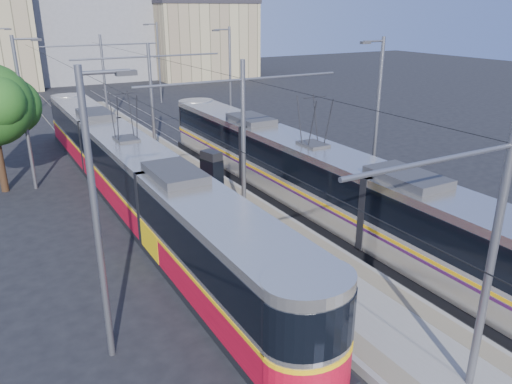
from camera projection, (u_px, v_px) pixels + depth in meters
ground at (363, 314)px, 16.00m from camera, size 160.00×160.00×0.00m
platform at (173, 170)px, 29.81m from camera, size 4.00×50.00×0.30m
tactile_strip_left at (149, 171)px, 29.08m from camera, size 0.70×50.00×0.01m
tactile_strip_right at (195, 164)px, 30.43m from camera, size 0.70×50.00×0.01m
rails at (173, 172)px, 29.85m from camera, size 8.71×70.00×0.03m
tram_left at (129, 171)px, 24.47m from camera, size 2.43×32.11×5.50m
tram_right at (312, 175)px, 23.49m from camera, size 2.43×29.28×5.50m
catenary at (187, 104)px, 25.98m from camera, size 9.20×70.00×7.00m
street_lamps at (146, 93)px, 31.68m from camera, size 15.18×38.22×8.00m
shelter at (212, 173)px, 24.73m from camera, size 0.88×1.19×2.36m
building_centre at (89, 27)px, 68.58m from camera, size 18.36×14.28×13.82m
building_right at (200, 39)px, 70.79m from camera, size 14.28×10.20×10.39m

